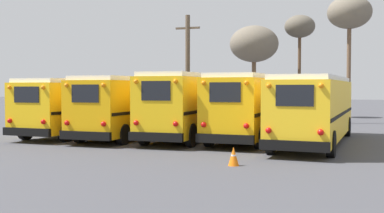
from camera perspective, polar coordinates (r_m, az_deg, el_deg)
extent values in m
plane|color=#424247|center=(24.66, 0.22, -3.68)|extent=(160.00, 160.00, 0.00)
cube|color=yellow|center=(26.87, -12.42, 0.13)|extent=(2.84, 9.68, 2.42)
cube|color=white|center=(26.85, -12.44, 2.92)|extent=(2.63, 9.29, 0.20)
cube|color=black|center=(23.05, -19.02, -2.88)|extent=(2.55, 0.29, 0.36)
cube|color=black|center=(22.98, -19.03, 1.35)|extent=(1.37, 0.08, 0.73)
sphere|color=red|center=(23.62, -20.80, -1.59)|extent=(0.22, 0.22, 0.22)
sphere|color=orange|center=(23.56, -20.85, 2.14)|extent=(0.18, 0.18, 0.18)
sphere|color=red|center=(22.41, -17.21, -1.75)|extent=(0.22, 0.22, 0.22)
sphere|color=orange|center=(22.36, -17.26, 2.18)|extent=(0.18, 0.18, 0.18)
cube|color=black|center=(27.59, -14.61, -0.22)|extent=(0.36, 9.40, 0.14)
cube|color=black|center=(26.20, -10.11, -0.31)|extent=(0.36, 9.40, 0.14)
cylinder|color=black|center=(30.50, -10.63, -1.59)|extent=(0.32, 1.05, 1.04)
cylinder|color=black|center=(29.35, -6.73, -1.72)|extent=(0.32, 1.05, 1.04)
cylinder|color=black|center=(24.82, -19.11, -2.57)|extent=(0.32, 1.05, 1.04)
cylinder|color=black|center=(23.39, -14.71, -2.81)|extent=(0.32, 1.05, 1.04)
cube|color=#E5A00C|center=(25.44, -6.50, 0.11)|extent=(2.50, 10.13, 2.56)
cube|color=white|center=(25.43, -6.52, 3.21)|extent=(2.30, 9.73, 0.20)
cube|color=black|center=(21.06, -12.55, -3.39)|extent=(2.45, 0.22, 0.36)
cube|color=black|center=(20.98, -12.56, 1.51)|extent=(1.32, 0.04, 0.77)
sphere|color=red|center=(21.50, -14.62, -1.90)|extent=(0.22, 0.22, 0.22)
sphere|color=orange|center=(21.44, -14.66, 2.46)|extent=(0.18, 0.18, 0.18)
sphere|color=red|center=(20.55, -10.45, -2.05)|extent=(0.22, 0.22, 0.22)
sphere|color=orange|center=(20.49, -10.48, 2.51)|extent=(0.18, 0.18, 0.18)
cube|color=black|center=(26.00, -8.90, -0.28)|extent=(0.12, 9.91, 0.14)
cube|color=black|center=(24.95, -3.99, -0.37)|extent=(0.12, 9.91, 0.14)
cylinder|color=black|center=(29.38, -5.26, -1.81)|extent=(0.29, 0.93, 0.93)
cylinder|color=black|center=(28.52, -1.16, -1.93)|extent=(0.29, 0.93, 0.93)
cylinder|color=black|center=(22.79, -13.16, -3.07)|extent=(0.29, 0.93, 0.93)
cylinder|color=black|center=(21.67, -8.15, -3.30)|extent=(0.29, 0.93, 0.93)
cube|color=yellow|center=(24.55, 0.23, 0.26)|extent=(2.48, 10.28, 2.67)
cube|color=white|center=(24.54, 0.23, 3.61)|extent=(2.29, 9.87, 0.20)
cube|color=black|center=(19.79, -4.33, -3.61)|extent=(2.37, 0.24, 0.36)
cube|color=black|center=(19.71, -4.32, 1.88)|extent=(1.28, 0.05, 0.80)
sphere|color=red|center=(20.07, -6.65, -1.95)|extent=(0.22, 0.22, 0.22)
sphere|color=orange|center=(20.02, -6.67, 2.97)|extent=(0.18, 0.18, 0.18)
sphere|color=red|center=(19.42, -1.97, -2.08)|extent=(0.22, 0.22, 0.22)
sphere|color=orange|center=(19.36, -1.97, 3.00)|extent=(0.18, 0.18, 0.18)
cube|color=black|center=(24.94, -2.34, -0.17)|extent=(0.18, 10.04, 0.14)
cube|color=black|center=(24.23, 2.87, -0.25)|extent=(0.18, 10.04, 0.14)
cylinder|color=black|center=(28.58, 0.49, -1.82)|extent=(0.30, 1.03, 1.02)
cylinder|color=black|center=(28.02, 4.71, -1.92)|extent=(0.30, 1.03, 1.02)
cylinder|color=black|center=(21.44, -5.65, -3.23)|extent=(0.30, 1.03, 1.02)
cylinder|color=black|center=(20.67, -0.14, -3.42)|extent=(0.30, 1.03, 1.02)
cube|color=#EAAA0F|center=(23.71, 7.19, 0.07)|extent=(2.62, 9.54, 2.63)
cube|color=white|center=(23.70, 7.21, 3.48)|extent=(2.43, 9.16, 0.20)
cube|color=black|center=(19.19, 3.88, -3.85)|extent=(2.40, 0.27, 0.36)
cube|color=black|center=(19.10, 3.92, 1.70)|extent=(1.29, 0.07, 0.79)
sphere|color=red|center=(19.40, 1.38, -2.17)|extent=(0.22, 0.22, 0.22)
sphere|color=orange|center=(19.34, 1.39, 2.81)|extent=(0.18, 0.18, 0.18)
sphere|color=red|center=(18.90, 6.44, -2.30)|extent=(0.22, 0.22, 0.22)
sphere|color=orange|center=(18.83, 6.47, 2.81)|extent=(0.18, 0.18, 0.18)
cube|color=black|center=(24.02, 4.44, -0.36)|extent=(0.29, 9.29, 0.14)
cube|color=black|center=(23.48, 10.01, -0.46)|extent=(0.29, 9.29, 0.14)
cylinder|color=black|center=(27.38, 6.61, -2.08)|extent=(0.31, 0.98, 0.97)
cylinder|color=black|center=(26.94, 11.14, -2.18)|extent=(0.31, 0.98, 0.97)
cylinder|color=black|center=(20.79, 2.05, -3.46)|extent=(0.31, 0.98, 0.97)
cylinder|color=black|center=(20.21, 7.96, -3.65)|extent=(0.31, 0.98, 0.97)
cube|color=yellow|center=(22.47, 14.41, -0.26)|extent=(2.99, 10.90, 2.50)
cube|color=white|center=(22.45, 14.44, 3.19)|extent=(2.77, 10.45, 0.20)
cube|color=black|center=(17.20, 11.99, -4.59)|extent=(2.46, 0.33, 0.36)
cube|color=black|center=(17.11, 12.06, 1.28)|extent=(1.32, 0.10, 0.75)
sphere|color=red|center=(17.32, 9.06, -2.83)|extent=(0.22, 0.22, 0.22)
sphere|color=orange|center=(17.25, 9.09, 2.45)|extent=(0.18, 0.18, 0.18)
sphere|color=red|center=(17.01, 15.00, -2.97)|extent=(0.22, 0.22, 0.22)
sphere|color=orange|center=(16.94, 15.06, 2.40)|extent=(0.18, 0.18, 0.18)
cube|color=black|center=(22.67, 11.36, -0.68)|extent=(0.60, 10.55, 0.14)
cube|color=black|center=(22.35, 17.49, -0.78)|extent=(0.60, 10.55, 0.14)
cylinder|color=black|center=(26.74, 13.15, -2.20)|extent=(0.33, 1.01, 1.00)
cylinder|color=black|center=(26.49, 17.96, -2.30)|extent=(0.33, 1.01, 1.00)
cylinder|color=black|center=(18.73, 9.31, -4.10)|extent=(0.33, 1.01, 1.00)
cylinder|color=black|center=(18.38, 16.18, -4.28)|extent=(0.33, 1.01, 1.00)
cylinder|color=brown|center=(34.63, -0.51, 4.45)|extent=(0.33, 0.33, 7.73)
cube|color=brown|center=(34.86, -0.52, 9.28)|extent=(1.80, 0.14, 0.14)
cylinder|color=brown|center=(35.72, 18.08, 3.67)|extent=(0.29, 0.29, 6.98)
ellipsoid|color=#6B6051|center=(36.09, 18.16, 10.56)|extent=(3.07, 3.07, 2.30)
cylinder|color=brown|center=(40.51, 7.34, 2.23)|extent=(0.36, 0.36, 5.05)
ellipsoid|color=#6B6051|center=(40.67, 7.37, 7.37)|extent=(4.05, 4.05, 3.04)
cylinder|color=brown|center=(41.57, 12.60, 3.52)|extent=(0.26, 0.26, 6.97)
ellipsoid|color=#5B5447|center=(41.87, 12.65, 9.25)|extent=(2.54, 2.54, 1.90)
cone|color=orange|center=(15.91, 4.95, -5.90)|extent=(0.36, 0.36, 0.62)
cylinder|color=white|center=(15.91, 4.95, -5.79)|extent=(0.17, 0.17, 0.06)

